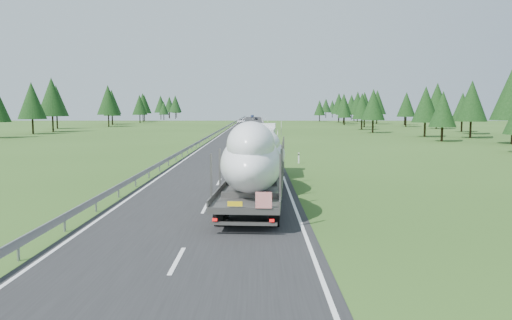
{
  "coord_description": "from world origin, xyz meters",
  "views": [
    {
      "loc": [
        2.7,
        -16.18,
        5.06
      ],
      "look_at": [
        2.59,
        11.89,
        2.17
      ],
      "focal_mm": 35.0,
      "sensor_mm": 36.0,
      "label": 1
    }
  ],
  "objects_px": {
    "distant_van": "(241,121)",
    "distant_car_dark": "(256,118)",
    "highway_sign": "(281,126)",
    "distant_car_blue": "(252,116)",
    "boat_truck": "(256,155)"
  },
  "relations": [
    {
      "from": "distant_car_blue",
      "to": "boat_truck",
      "type": "bearing_deg",
      "value": -84.17
    },
    {
      "from": "distant_van",
      "to": "distant_car_dark",
      "type": "xyz_separation_m",
      "value": [
        4.99,
        58.67,
        -0.17
      ]
    },
    {
      "from": "distant_car_dark",
      "to": "highway_sign",
      "type": "bearing_deg",
      "value": -90.3
    },
    {
      "from": "highway_sign",
      "to": "distant_van",
      "type": "distance_m",
      "value": 78.29
    },
    {
      "from": "distant_car_dark",
      "to": "distant_car_blue",
      "type": "xyz_separation_m",
      "value": [
        -2.48,
        64.51,
        0.1
      ]
    },
    {
      "from": "highway_sign",
      "to": "distant_car_dark",
      "type": "relative_size",
      "value": 0.7
    },
    {
      "from": "boat_truck",
      "to": "distant_car_blue",
      "type": "xyz_separation_m",
      "value": [
        -3.18,
        267.66,
        -1.6
      ]
    },
    {
      "from": "distant_car_dark",
      "to": "distant_car_blue",
      "type": "relative_size",
      "value": 0.83
    },
    {
      "from": "highway_sign",
      "to": "distant_car_dark",
      "type": "height_order",
      "value": "highway_sign"
    },
    {
      "from": "highway_sign",
      "to": "distant_car_blue",
      "type": "bearing_deg",
      "value": 92.22
    },
    {
      "from": "distant_van",
      "to": "distant_car_dark",
      "type": "relative_size",
      "value": 1.56
    },
    {
      "from": "distant_van",
      "to": "distant_car_blue",
      "type": "bearing_deg",
      "value": 90.58
    },
    {
      "from": "distant_van",
      "to": "distant_car_blue",
      "type": "height_order",
      "value": "distant_van"
    },
    {
      "from": "highway_sign",
      "to": "distant_car_dark",
      "type": "bearing_deg",
      "value": 92.23
    },
    {
      "from": "boat_truck",
      "to": "distant_car_blue",
      "type": "distance_m",
      "value": 267.69
    }
  ]
}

